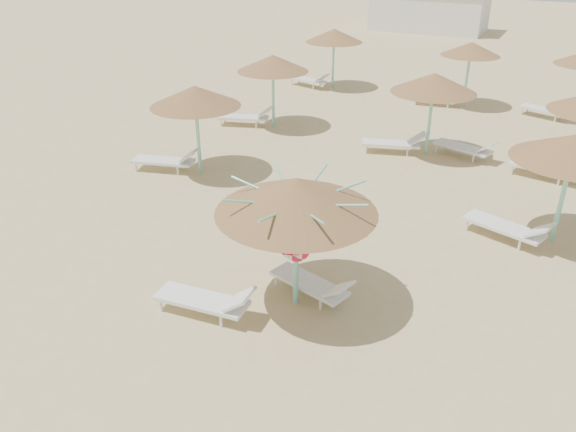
% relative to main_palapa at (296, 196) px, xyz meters
% --- Properties ---
extents(ground, '(120.00, 120.00, 0.00)m').
position_rel_main_palapa_xyz_m(ground, '(-0.42, 0.04, -2.36)').
color(ground, tan).
rests_on(ground, ground).
extents(main_palapa, '(3.03, 3.03, 2.71)m').
position_rel_main_palapa_xyz_m(main_palapa, '(0.00, 0.00, 0.00)').
color(main_palapa, '#7CD6BC').
rests_on(main_palapa, ground).
extents(lounger_main_a, '(2.03, 0.79, 0.72)m').
position_rel_main_palapa_xyz_m(lounger_main_a, '(-1.33, -1.13, -2.01)').
color(lounger_main_a, white).
rests_on(lounger_main_a, ground).
extents(lounger_main_b, '(1.92, 1.03, 0.67)m').
position_rel_main_palapa_xyz_m(lounger_main_b, '(0.25, 0.32, -2.04)').
color(lounger_main_b, white).
rests_on(lounger_main_b, ground).
extents(palapa_field, '(15.33, 14.20, 2.71)m').
position_rel_main_palapa_xyz_m(palapa_field, '(-0.43, 10.40, -0.05)').
color(palapa_field, '#7CD6BC').
rests_on(palapa_field, ground).
extents(service_hut, '(8.40, 4.40, 3.25)m').
position_rel_main_palapa_xyz_m(service_hut, '(-6.42, 35.04, -0.71)').
color(service_hut, silver).
rests_on(service_hut, ground).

